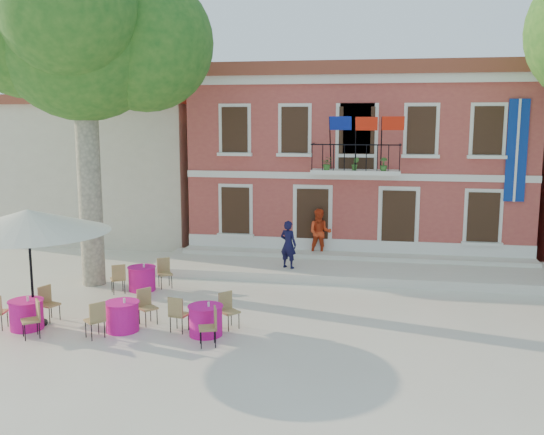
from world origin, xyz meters
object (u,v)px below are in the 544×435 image
(pedestrian_orange, at_px, (320,233))
(cafe_table_1, at_px, (206,319))
(cafe_table_0, at_px, (122,315))
(cafe_table_3, at_px, (142,277))
(patio_umbrella, at_px, (28,221))
(plane_tree_west, at_px, (82,35))
(cafe_table_2, at_px, (26,313))
(pedestrian_navy, at_px, (288,244))

(pedestrian_orange, height_order, cafe_table_1, pedestrian_orange)
(cafe_table_0, height_order, cafe_table_3, same)
(patio_umbrella, relative_size, cafe_table_1, 2.27)
(cafe_table_0, bearing_deg, pedestrian_orange, 62.45)
(pedestrian_orange, xyz_separation_m, cafe_table_1, (-2.07, -8.11, -0.77))
(cafe_table_1, bearing_deg, cafe_table_3, 131.60)
(plane_tree_west, relative_size, patio_umbrella, 2.59)
(cafe_table_2, bearing_deg, cafe_table_1, 4.69)
(cafe_table_1, bearing_deg, patio_umbrella, -179.01)
(cafe_table_2, bearing_deg, cafe_table_0, 6.92)
(pedestrian_orange, bearing_deg, cafe_table_1, -107.80)
(plane_tree_west, xyz_separation_m, patio_umbrella, (0.31, -4.06, -5.19))
(cafe_table_0, distance_m, cafe_table_3, 3.75)
(patio_umbrella, bearing_deg, pedestrian_orange, 50.44)
(patio_umbrella, relative_size, cafe_table_0, 2.37)
(pedestrian_navy, height_order, cafe_table_0, pedestrian_navy)
(pedestrian_navy, bearing_deg, cafe_table_0, 83.39)
(plane_tree_west, height_order, patio_umbrella, plane_tree_west)
(plane_tree_west, relative_size, cafe_table_1, 5.88)
(patio_umbrella, distance_m, cafe_table_1, 5.26)
(cafe_table_0, bearing_deg, cafe_table_2, -173.08)
(cafe_table_0, bearing_deg, pedestrian_navy, 61.31)
(patio_umbrella, height_order, pedestrian_orange, patio_umbrella)
(patio_umbrella, xyz_separation_m, cafe_table_1, (4.70, 0.08, -2.37))
(cafe_table_3, bearing_deg, plane_tree_west, 167.06)
(plane_tree_west, bearing_deg, pedestrian_orange, 30.30)
(pedestrian_orange, height_order, cafe_table_2, pedestrian_orange)
(cafe_table_1, xyz_separation_m, cafe_table_2, (-4.72, -0.39, 0.00))
(plane_tree_west, height_order, cafe_table_2, plane_tree_west)
(pedestrian_navy, height_order, pedestrian_orange, pedestrian_orange)
(pedestrian_navy, relative_size, pedestrian_orange, 0.93)
(pedestrian_navy, xyz_separation_m, cafe_table_1, (-1.17, -6.09, -0.70))
(plane_tree_west, relative_size, pedestrian_orange, 6.05)
(plane_tree_west, xyz_separation_m, pedestrian_orange, (7.07, 4.13, -6.79))
(pedestrian_navy, bearing_deg, plane_tree_west, 40.99)
(cafe_table_3, bearing_deg, pedestrian_orange, 41.15)
(cafe_table_0, xyz_separation_m, cafe_table_2, (-2.51, -0.31, 0.01))
(cafe_table_1, bearing_deg, pedestrian_navy, 79.09)
(plane_tree_west, bearing_deg, cafe_table_1, -38.45)
(cafe_table_2, bearing_deg, pedestrian_navy, 47.72)
(pedestrian_navy, height_order, cafe_table_1, pedestrian_navy)
(patio_umbrella, bearing_deg, plane_tree_west, 94.36)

